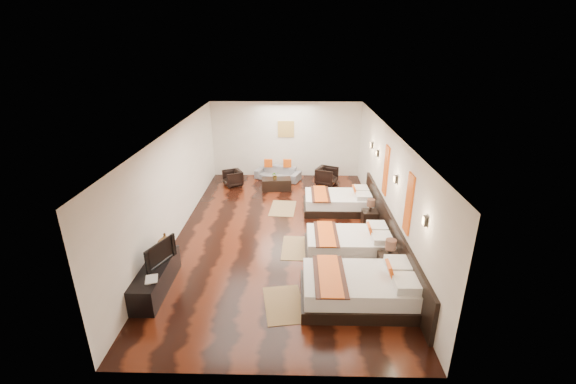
{
  "coord_description": "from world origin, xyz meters",
  "views": [
    {
      "loc": [
        0.39,
        -9.25,
        4.87
      ],
      "look_at": [
        0.18,
        0.22,
        1.1
      ],
      "focal_mm": 23.97,
      "sensor_mm": 36.0,
      "label": 1
    }
  ],
  "objects_px": {
    "coffee_table": "(276,184)",
    "figurine": "(165,241)",
    "nightstand_b": "(370,217)",
    "sofa": "(278,173)",
    "bed_near": "(362,288)",
    "tv": "(157,252)",
    "armchair_right": "(327,176)",
    "table_plant": "(275,176)",
    "book": "(145,280)",
    "tv_console": "(156,278)",
    "bed_mid": "(349,244)",
    "armchair_left": "(233,178)",
    "bed_far": "(339,202)",
    "nightstand_a": "(389,263)"
  },
  "relations": [
    {
      "from": "figurine",
      "to": "armchair_left",
      "type": "distance_m",
      "value": 5.46
    },
    {
      "from": "tv_console",
      "to": "armchair_right",
      "type": "xyz_separation_m",
      "value": [
        3.99,
        6.39,
        0.04
      ]
    },
    {
      "from": "bed_mid",
      "to": "bed_far",
      "type": "distance_m",
      "value": 2.58
    },
    {
      "from": "figurine",
      "to": "table_plant",
      "type": "xyz_separation_m",
      "value": [
        2.17,
        4.97,
        -0.19
      ]
    },
    {
      "from": "figurine",
      "to": "armchair_right",
      "type": "distance_m",
      "value": 6.9
    },
    {
      "from": "armchair_right",
      "to": "tv",
      "type": "bearing_deg",
      "value": 172.64
    },
    {
      "from": "armchair_right",
      "to": "table_plant",
      "type": "distance_m",
      "value": 1.95
    },
    {
      "from": "book",
      "to": "bed_near",
      "type": "bearing_deg",
      "value": 2.68
    },
    {
      "from": "figurine",
      "to": "coffee_table",
      "type": "bearing_deg",
      "value": 66.29
    },
    {
      "from": "nightstand_b",
      "to": "tv",
      "type": "relative_size",
      "value": 0.92
    },
    {
      "from": "tv",
      "to": "armchair_left",
      "type": "distance_m",
      "value": 6.09
    },
    {
      "from": "armchair_right",
      "to": "sofa",
      "type": "bearing_deg",
      "value": 100.25
    },
    {
      "from": "nightstand_a",
      "to": "table_plant",
      "type": "height_order",
      "value": "nightstand_a"
    },
    {
      "from": "book",
      "to": "bed_far",
      "type": "bearing_deg",
      "value": 47.76
    },
    {
      "from": "book",
      "to": "sofa",
      "type": "height_order",
      "value": "book"
    },
    {
      "from": "book",
      "to": "table_plant",
      "type": "height_order",
      "value": "table_plant"
    },
    {
      "from": "tv_console",
      "to": "armchair_left",
      "type": "bearing_deg",
      "value": 84.2
    },
    {
      "from": "bed_near",
      "to": "bed_far",
      "type": "relative_size",
      "value": 1.13
    },
    {
      "from": "sofa",
      "to": "armchair_left",
      "type": "height_order",
      "value": "armchair_left"
    },
    {
      "from": "bed_mid",
      "to": "tv",
      "type": "relative_size",
      "value": 2.38
    },
    {
      "from": "nightstand_b",
      "to": "book",
      "type": "relative_size",
      "value": 2.6
    },
    {
      "from": "tv_console",
      "to": "coffee_table",
      "type": "height_order",
      "value": "tv_console"
    },
    {
      "from": "armchair_left",
      "to": "armchair_right",
      "type": "distance_m",
      "value": 3.37
    },
    {
      "from": "bed_near",
      "to": "nightstand_b",
      "type": "xyz_separation_m",
      "value": [
        0.75,
        3.35,
        -0.02
      ]
    },
    {
      "from": "tv_console",
      "to": "table_plant",
      "type": "relative_size",
      "value": 6.61
    },
    {
      "from": "bed_near",
      "to": "tv",
      "type": "bearing_deg",
      "value": 173.89
    },
    {
      "from": "bed_mid",
      "to": "book",
      "type": "bearing_deg",
      "value": -154.07
    },
    {
      "from": "coffee_table",
      "to": "armchair_left",
      "type": "bearing_deg",
      "value": 166.64
    },
    {
      "from": "nightstand_b",
      "to": "tv_console",
      "type": "height_order",
      "value": "nightstand_b"
    },
    {
      "from": "bed_mid",
      "to": "book",
      "type": "height_order",
      "value": "bed_mid"
    },
    {
      "from": "armchair_right",
      "to": "tv_console",
      "type": "bearing_deg",
      "value": 172.9
    },
    {
      "from": "nightstand_b",
      "to": "tv",
      "type": "bearing_deg",
      "value": -149.29
    },
    {
      "from": "bed_near",
      "to": "tv",
      "type": "xyz_separation_m",
      "value": [
        -4.15,
        0.44,
        0.5
      ]
    },
    {
      "from": "nightstand_a",
      "to": "armchair_right",
      "type": "height_order",
      "value": "nightstand_a"
    },
    {
      "from": "bed_far",
      "to": "nightstand_a",
      "type": "bearing_deg",
      "value": -77.8
    },
    {
      "from": "sofa",
      "to": "armchair_right",
      "type": "height_order",
      "value": "armchair_right"
    },
    {
      "from": "armchair_right",
      "to": "coffee_table",
      "type": "distance_m",
      "value": 1.88
    },
    {
      "from": "tv",
      "to": "coffee_table",
      "type": "distance_m",
      "value": 6.09
    },
    {
      "from": "tv_console",
      "to": "coffee_table",
      "type": "xyz_separation_m",
      "value": [
        2.21,
        5.8,
        -0.08
      ]
    },
    {
      "from": "bed_mid",
      "to": "sofa",
      "type": "height_order",
      "value": "bed_mid"
    },
    {
      "from": "nightstand_a",
      "to": "book",
      "type": "distance_m",
      "value": 5.09
    },
    {
      "from": "nightstand_a",
      "to": "tv",
      "type": "relative_size",
      "value": 0.99
    },
    {
      "from": "armchair_right",
      "to": "bed_far",
      "type": "bearing_deg",
      "value": -149.97
    },
    {
      "from": "nightstand_b",
      "to": "sofa",
      "type": "xyz_separation_m",
      "value": [
        -2.74,
        3.8,
        -0.04
      ]
    },
    {
      "from": "bed_mid",
      "to": "nightstand_a",
      "type": "relative_size",
      "value": 2.41
    },
    {
      "from": "bed_mid",
      "to": "armchair_left",
      "type": "xyz_separation_m",
      "value": [
        -3.57,
        4.64,
        0.01
      ]
    },
    {
      "from": "tv",
      "to": "armchair_right",
      "type": "relative_size",
      "value": 1.28
    },
    {
      "from": "figurine",
      "to": "sofa",
      "type": "height_order",
      "value": "figurine"
    },
    {
      "from": "coffee_table",
      "to": "figurine",
      "type": "bearing_deg",
      "value": -113.71
    },
    {
      "from": "nightstand_b",
      "to": "book",
      "type": "bearing_deg",
      "value": -144.34
    }
  ]
}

